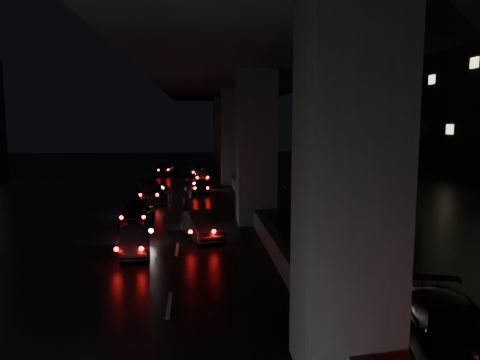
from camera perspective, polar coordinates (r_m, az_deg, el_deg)
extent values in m
plane|color=black|center=(20.39, 3.73, -8.19)|extent=(120.00, 120.00, 0.00)
cube|color=#38383B|center=(10.01, 13.05, -1.21)|extent=(2.00, 2.00, 8.00)
cube|color=#38383B|center=(24.63, 1.96, 3.96)|extent=(2.00, 2.00, 8.00)
cube|color=#38383B|center=(39.54, -0.85, 5.25)|extent=(2.00, 2.00, 8.00)
cube|color=#38383B|center=(54.50, -2.12, 5.82)|extent=(2.00, 2.00, 8.00)
cube|color=black|center=(24.81, 2.01, 14.98)|extent=(12.00, 80.00, 1.50)
cube|color=#38383B|center=(24.94, -11.98, 17.70)|extent=(0.40, 80.00, 1.00)
cube|color=#38383B|center=(26.38, 15.20, 17.03)|extent=(0.40, 80.00, 1.00)
cube|color=#38383B|center=(25.10, 1.92, -4.21)|extent=(0.45, 70.00, 0.85)
cylinder|color=black|center=(34.67, 18.72, 0.25)|extent=(0.44, 0.44, 2.80)
sphere|color=black|center=(34.46, 18.91, 4.92)|extent=(3.80, 3.80, 3.80)
cylinder|color=black|center=(49.62, 11.18, 2.53)|extent=(0.44, 0.44, 2.80)
sphere|color=black|center=(49.47, 11.26, 5.79)|extent=(3.80, 3.80, 3.80)
cylinder|color=#2D2D33|center=(40.17, 16.06, 5.71)|extent=(0.18, 0.18, 9.00)
cube|color=#2D2D33|center=(39.92, 14.78, 12.07)|extent=(2.40, 0.10, 0.10)
sphere|color=#FFAB32|center=(39.54, 13.24, 11.87)|extent=(0.44, 0.44, 0.44)
imported|color=black|center=(12.10, 24.51, -16.68)|extent=(2.87, 4.89, 1.33)
imported|color=#232426|center=(19.75, -12.72, -7.20)|extent=(1.58, 3.48, 1.11)
imported|color=black|center=(21.89, -4.69, -5.49)|extent=(2.16, 3.84, 1.20)
imported|color=black|center=(25.18, -12.39, -3.85)|extent=(1.70, 3.82, 1.28)
imported|color=black|center=(31.95, -10.72, -1.46)|extent=(2.54, 4.59, 1.26)
imported|color=black|center=(34.85, -4.76, -0.78)|extent=(1.58, 3.27, 1.08)
imported|color=#3E3C36|center=(41.11, -4.64, 0.46)|extent=(1.17, 3.26, 1.07)
imported|color=black|center=(44.97, -5.12, 1.07)|extent=(1.92, 4.02, 1.11)
imported|color=black|center=(47.17, -9.20, 1.31)|extent=(2.67, 4.32, 1.12)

